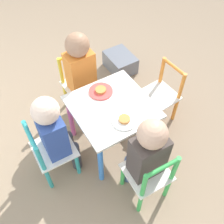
{
  "coord_description": "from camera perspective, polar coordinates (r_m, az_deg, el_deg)",
  "views": [
    {
      "loc": [
        -0.95,
        0.58,
        1.75
      ],
      "look_at": [
        0.0,
        0.0,
        0.37
      ],
      "focal_mm": 42.0,
      "sensor_mm": 36.0,
      "label": 1
    }
  ],
  "objects": [
    {
      "name": "chair_green",
      "position": [
        1.68,
        8.0,
        -13.6
      ],
      "size": [
        0.27,
        0.27,
        0.51
      ],
      "rotation": [
        0.0,
        0.0,
        1.53
      ],
      "color": "silver",
      "rests_on": "ground_plane"
    },
    {
      "name": "chair_yellow",
      "position": [
        2.14,
        -7.01,
        5.95
      ],
      "size": [
        0.27,
        0.27,
        0.51
      ],
      "rotation": [
        0.0,
        0.0,
        -1.53
      ],
      "color": "silver",
      "rests_on": "ground_plane"
    },
    {
      "name": "plate_right",
      "position": [
        1.81,
        -2.46,
        4.61
      ],
      "size": [
        0.17,
        0.17,
        0.03
      ],
      "color": "#E54C47",
      "rests_on": "kids_table"
    },
    {
      "name": "chair_teal",
      "position": [
        1.79,
        -13.16,
        -8.38
      ],
      "size": [
        0.27,
        0.27,
        0.51
      ],
      "rotation": [
        0.0,
        0.0,
        -0.02
      ],
      "color": "silver",
      "rests_on": "ground_plane"
    },
    {
      "name": "storage_bin",
      "position": [
        2.59,
        1.79,
        10.8
      ],
      "size": [
        0.3,
        0.23,
        0.16
      ],
      "color": "slate",
      "rests_on": "ground_plane"
    },
    {
      "name": "plate_left",
      "position": [
        1.64,
        2.7,
        -1.79
      ],
      "size": [
        0.16,
        0.16,
        0.03
      ],
      "color": "white",
      "rests_on": "kids_table"
    },
    {
      "name": "kids_table",
      "position": [
        1.78,
        -0.0,
        -0.17
      ],
      "size": [
        0.51,
        0.51,
        0.44
      ],
      "color": "silver",
      "rests_on": "ground_plane"
    },
    {
      "name": "child_back",
      "position": [
        1.64,
        -12.38,
        -4.16
      ],
      "size": [
        0.2,
        0.22,
        0.73
      ],
      "rotation": [
        0.0,
        0.0,
        -0.02
      ],
      "color": "#38383D",
      "rests_on": "ground_plane"
    },
    {
      "name": "chair_orange",
      "position": [
        2.08,
        10.57,
        3.59
      ],
      "size": [
        0.28,
        0.28,
        0.51
      ],
      "rotation": [
        0.0,
        0.0,
        -3.08
      ],
      "color": "silver",
      "rests_on": "ground_plane"
    },
    {
      "name": "child_left",
      "position": [
        1.53,
        7.51,
        -8.77
      ],
      "size": [
        0.22,
        0.21,
        0.73
      ],
      "rotation": [
        0.0,
        0.0,
        1.53
      ],
      "color": "#4C608E",
      "rests_on": "ground_plane"
    },
    {
      "name": "ground_plane",
      "position": [
        2.08,
        -0.0,
        -6.47
      ],
      "size": [
        6.0,
        6.0,
        0.0
      ],
      "primitive_type": "plane",
      "color": "#8C755B"
    },
    {
      "name": "child_right",
      "position": [
        1.97,
        -6.73,
        9.16
      ],
      "size": [
        0.22,
        0.21,
        0.75
      ],
      "rotation": [
        0.0,
        0.0,
        -1.53
      ],
      "color": "#4C608E",
      "rests_on": "ground_plane"
    }
  ]
}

